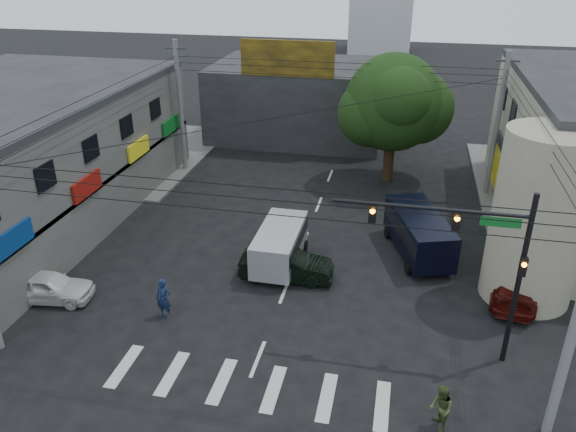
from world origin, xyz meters
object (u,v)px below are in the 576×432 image
(utility_pole_near_right, at_px, (576,320))
(maroon_sedan, at_px, (514,284))
(white_compact, at_px, (48,287))
(navy_van, at_px, (419,235))
(traffic_gantry, at_px, (476,249))
(street_tree, at_px, (393,103))
(silver_minivan, at_px, (280,247))
(pedestrian_olive, at_px, (441,408))
(utility_pole_far_left, at_px, (181,108))
(traffic_officer, at_px, (164,299))
(utility_pole_far_right, at_px, (497,126))
(dark_sedan, at_px, (287,265))

(utility_pole_near_right, xyz_separation_m, maroon_sedan, (0.00, 8.21, -3.88))
(white_compact, bearing_deg, navy_van, -72.19)
(traffic_gantry, bearing_deg, white_compact, 179.99)
(street_tree, bearing_deg, maroon_sedan, -63.94)
(white_compact, distance_m, silver_minivan, 11.08)
(navy_van, bearing_deg, pedestrian_olive, 165.27)
(white_compact, xyz_separation_m, pedestrian_olive, (17.41, -4.13, 0.19))
(utility_pole_near_right, height_order, utility_pole_far_left, same)
(street_tree, distance_m, navy_van, 11.16)
(street_tree, bearing_deg, utility_pole_far_left, -176.05)
(utility_pole_near_right, height_order, traffic_officer, utility_pole_near_right)
(traffic_gantry, distance_m, traffic_officer, 13.14)
(navy_van, relative_size, pedestrian_olive, 3.38)
(traffic_gantry, height_order, utility_pole_far_right, utility_pole_far_right)
(utility_pole_near_right, relative_size, traffic_officer, 4.89)
(utility_pole_far_right, bearing_deg, white_compact, -141.01)
(utility_pole_far_right, height_order, white_compact, utility_pole_far_right)
(white_compact, bearing_deg, traffic_officer, -98.84)
(white_compact, bearing_deg, maroon_sedan, -85.12)
(utility_pole_near_right, distance_m, maroon_sedan, 9.08)
(maroon_sedan, bearing_deg, utility_pole_near_right, 99.11)
(utility_pole_near_right, bearing_deg, navy_van, 111.02)
(utility_pole_far_left, xyz_separation_m, navy_van, (16.60, -9.06, -3.47))
(utility_pole_near_right, height_order, silver_minivan, utility_pole_near_right)
(utility_pole_near_right, xyz_separation_m, silver_minivan, (-11.27, 8.79, -3.57))
(maroon_sedan, bearing_deg, silver_minivan, 6.13)
(utility_pole_near_right, xyz_separation_m, traffic_officer, (-15.23, 3.39, -3.66))
(traffic_gantry, xyz_separation_m, white_compact, (-18.32, 0.00, -4.13))
(traffic_gantry, relative_size, navy_van, 1.19)
(street_tree, xyz_separation_m, utility_pole_far_left, (-14.50, -1.00, -0.87))
(utility_pole_near_right, xyz_separation_m, utility_pole_far_right, (0.00, 20.50, 0.00))
(street_tree, bearing_deg, silver_minivan, -110.57)
(utility_pole_near_right, bearing_deg, pedestrian_olive, -169.99)
(utility_pole_far_left, relative_size, traffic_officer, 4.89)
(street_tree, relative_size, utility_pole_far_right, 0.95)
(navy_van, height_order, pedestrian_olive, navy_van)
(traffic_gantry, distance_m, dark_sedan, 9.85)
(dark_sedan, relative_size, silver_minivan, 0.97)
(maroon_sedan, bearing_deg, white_compact, 21.74)
(silver_minivan, xyz_separation_m, navy_van, (6.87, 2.65, 0.11))
(white_compact, relative_size, silver_minivan, 0.90)
(silver_minivan, distance_m, pedestrian_olive, 12.16)
(navy_van, bearing_deg, traffic_officer, 108.06)
(silver_minivan, xyz_separation_m, pedestrian_olive, (7.68, -9.43, -0.13))
(utility_pole_far_left, distance_m, navy_van, 19.23)
(white_compact, relative_size, maroon_sedan, 0.83)
(white_compact, relative_size, pedestrian_olive, 2.41)
(silver_minivan, height_order, traffic_officer, silver_minivan)
(street_tree, height_order, traffic_officer, street_tree)
(pedestrian_olive, bearing_deg, traffic_gantry, 151.23)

